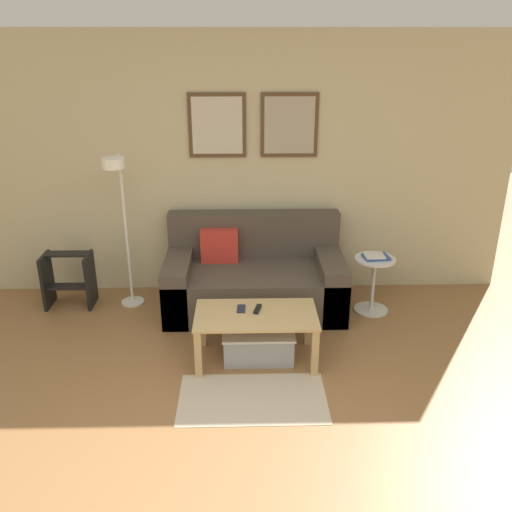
# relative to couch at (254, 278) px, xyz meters

# --- Properties ---
(ground_plane) EXTENTS (16.00, 16.00, 0.00)m
(ground_plane) POSITION_rel_couch_xyz_m (-0.24, -2.49, -0.29)
(ground_plane) COLOR olive
(wall_back) EXTENTS (5.60, 0.09, 2.55)m
(wall_back) POSITION_rel_couch_xyz_m (-0.24, 0.47, 0.99)
(wall_back) COLOR #C6BC93
(wall_back) RESTS_ON ground_plane
(area_rug) EXTENTS (1.09, 0.62, 0.01)m
(area_rug) POSITION_rel_couch_xyz_m (-0.04, -1.49, -0.29)
(area_rug) COLOR #C1B299
(area_rug) RESTS_ON ground_plane
(couch) EXTENTS (1.69, 0.90, 0.87)m
(couch) POSITION_rel_couch_xyz_m (0.00, 0.00, 0.00)
(couch) COLOR #4C4238
(couch) RESTS_ON ground_plane
(coffee_table) EXTENTS (0.98, 0.54, 0.42)m
(coffee_table) POSITION_rel_couch_xyz_m (-0.00, -0.96, 0.05)
(coffee_table) COLOR tan
(coffee_table) RESTS_ON ground_plane
(storage_bin) EXTENTS (0.58, 0.36, 0.26)m
(storage_bin) POSITION_rel_couch_xyz_m (0.02, -0.94, -0.17)
(storage_bin) COLOR #9EA3A8
(storage_bin) RESTS_ON ground_plane
(floor_lamp) EXTENTS (0.22, 0.45, 1.51)m
(floor_lamp) POSITION_rel_couch_xyz_m (-1.21, -0.06, 0.77)
(floor_lamp) COLOR white
(floor_lamp) RESTS_ON ground_plane
(side_table) EXTENTS (0.38, 0.38, 0.55)m
(side_table) POSITION_rel_couch_xyz_m (1.14, -0.13, 0.04)
(side_table) COLOR silver
(side_table) RESTS_ON ground_plane
(book_stack) EXTENTS (0.25, 0.20, 0.04)m
(book_stack) POSITION_rel_couch_xyz_m (1.13, -0.13, 0.27)
(book_stack) COLOR #335199
(book_stack) RESTS_ON side_table
(remote_control) EXTENTS (0.07, 0.16, 0.02)m
(remote_control) POSITION_rel_couch_xyz_m (0.01, -0.90, 0.14)
(remote_control) COLOR black
(remote_control) RESTS_ON coffee_table
(cell_phone) EXTENTS (0.07, 0.14, 0.01)m
(cell_phone) POSITION_rel_couch_xyz_m (-0.12, -0.88, 0.13)
(cell_phone) COLOR #1E2338
(cell_phone) RESTS_ON coffee_table
(step_stool) EXTENTS (0.45, 0.30, 0.53)m
(step_stool) POSITION_rel_couch_xyz_m (-1.81, 0.06, -0.01)
(step_stool) COLOR black
(step_stool) RESTS_ON ground_plane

